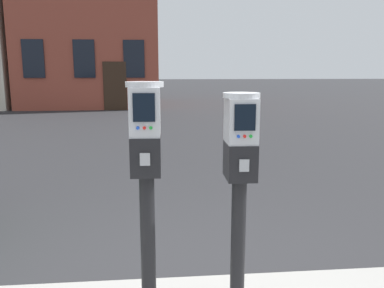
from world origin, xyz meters
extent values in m
cylinder|color=black|center=(-0.16, -0.34, 0.63)|extent=(0.09, 0.09, 0.97)
cube|color=black|center=(-0.16, -0.34, 1.23)|extent=(0.18, 0.24, 0.23)
cube|color=#A5A8AD|center=(-0.16, -0.46, 1.23)|extent=(0.06, 0.01, 0.07)
cube|color=#B7BABF|center=(-0.16, -0.34, 1.48)|extent=(0.18, 0.23, 0.28)
cube|color=black|center=(-0.16, -0.45, 1.51)|extent=(0.12, 0.01, 0.15)
cylinder|color=blue|center=(-0.20, -0.46, 1.40)|extent=(0.02, 0.01, 0.02)
cylinder|color=red|center=(-0.16, -0.46, 1.40)|extent=(0.02, 0.01, 0.02)
cylinder|color=green|center=(-0.13, -0.46, 1.40)|extent=(0.02, 0.01, 0.02)
cylinder|color=#B7BABF|center=(-0.16, -0.34, 1.63)|extent=(0.22, 0.22, 0.03)
cylinder|color=black|center=(0.40, -0.34, 0.61)|extent=(0.09, 0.09, 0.93)
cube|color=black|center=(0.40, -0.34, 1.18)|extent=(0.18, 0.24, 0.22)
cube|color=#A5A8AD|center=(0.39, -0.46, 1.18)|extent=(0.06, 0.01, 0.07)
cube|color=#B7BABF|center=(0.40, -0.34, 1.42)|extent=(0.18, 0.23, 0.26)
cube|color=black|center=(0.39, -0.45, 1.45)|extent=(0.12, 0.01, 0.15)
cylinder|color=blue|center=(0.36, -0.46, 1.34)|extent=(0.02, 0.01, 0.02)
cylinder|color=red|center=(0.39, -0.46, 1.34)|extent=(0.02, 0.01, 0.02)
cylinder|color=green|center=(0.43, -0.46, 1.34)|extent=(0.02, 0.01, 0.02)
cylinder|color=#B7BABF|center=(0.40, -0.34, 1.57)|extent=(0.22, 0.22, 0.03)
cube|color=black|center=(-5.20, 14.87, 2.21)|extent=(0.90, 0.06, 1.60)
cube|color=black|center=(-3.09, 14.87, 2.21)|extent=(0.90, 0.06, 1.60)
cube|color=black|center=(-0.98, 14.87, 2.21)|extent=(0.90, 0.06, 1.60)
cube|color=black|center=(-1.83, 14.87, 1.05)|extent=(1.00, 0.07, 2.10)
camera|label=1|loc=(-0.10, -2.57, 1.70)|focal=36.64mm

